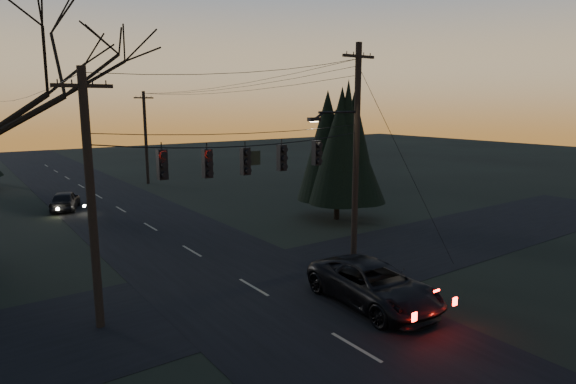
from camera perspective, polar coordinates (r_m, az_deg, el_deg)
main_road at (r=28.57m, az=-14.63°, el=-4.84°), size 8.00×120.00×0.02m
cross_road at (r=19.96m, az=-4.09°, el=-11.22°), size 60.00×7.00×0.02m
utility_pole_right at (r=23.11m, az=7.75°, el=-8.25°), size 5.00×0.30×10.00m
utility_pole_left at (r=17.88m, az=-21.32°, el=-14.64°), size 1.80×0.30×8.50m
utility_pole_far_r at (r=46.99m, az=-16.24°, el=0.98°), size 1.80×0.30×8.50m
span_signal_assembly at (r=18.56m, az=-4.94°, el=3.87°), size 11.50×0.44×1.58m
evergreen_right at (r=30.61m, az=5.91°, el=4.86°), size 4.06×4.06×7.67m
suv_near at (r=18.33m, az=10.14°, el=-10.78°), size 2.94×5.76×1.56m
sedan_oncoming_a at (r=37.18m, az=-24.92°, el=-0.92°), size 2.87×4.31×1.36m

